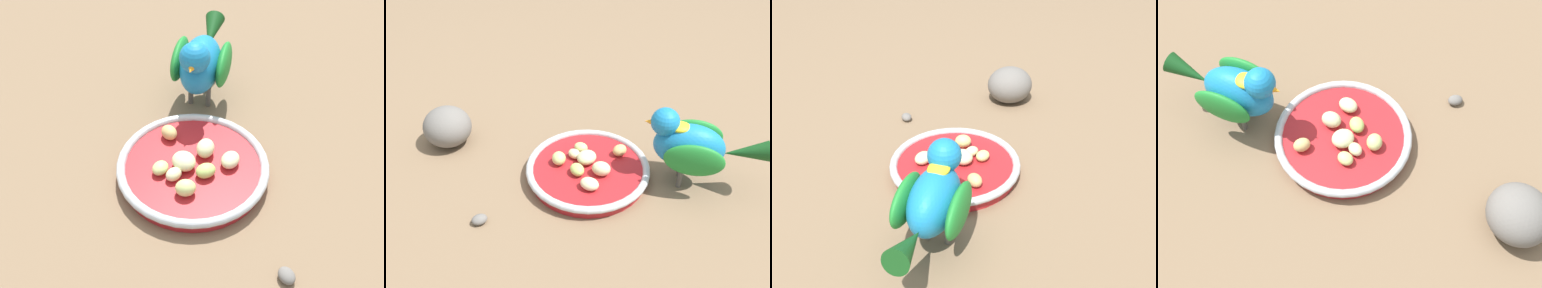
% 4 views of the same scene
% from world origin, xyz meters
% --- Properties ---
extents(ground_plane, '(4.00, 4.00, 0.00)m').
position_xyz_m(ground_plane, '(0.00, 0.00, 0.00)').
color(ground_plane, '#7A6047').
extents(feeding_bowl, '(0.22, 0.22, 0.03)m').
position_xyz_m(feeding_bowl, '(-0.02, -0.02, 0.01)').
color(feeding_bowl, '#AD1E23').
rests_on(feeding_bowl, ground_plane).
extents(apple_piece_0, '(0.03, 0.03, 0.03)m').
position_xyz_m(apple_piece_0, '(-0.05, -0.01, 0.03)').
color(apple_piece_0, beige).
rests_on(apple_piece_0, feeding_bowl).
extents(apple_piece_1, '(0.04, 0.03, 0.02)m').
position_xyz_m(apple_piece_1, '(-0.04, 0.03, 0.03)').
color(apple_piece_1, beige).
rests_on(apple_piece_1, feeding_bowl).
extents(apple_piece_2, '(0.03, 0.04, 0.02)m').
position_xyz_m(apple_piece_2, '(0.03, -0.02, 0.03)').
color(apple_piece_2, '#C6D17A').
rests_on(apple_piece_2, feeding_bowl).
extents(apple_piece_3, '(0.03, 0.04, 0.02)m').
position_xyz_m(apple_piece_3, '(-0.07, -0.07, 0.03)').
color(apple_piece_3, tan).
rests_on(apple_piece_3, feeding_bowl).
extents(apple_piece_4, '(0.03, 0.03, 0.02)m').
position_xyz_m(apple_piece_4, '(0.01, -0.04, 0.03)').
color(apple_piece_4, beige).
rests_on(apple_piece_4, feeding_bowl).
extents(apple_piece_5, '(0.05, 0.05, 0.02)m').
position_xyz_m(apple_piece_5, '(-0.02, -0.03, 0.03)').
color(apple_piece_5, beige).
rests_on(apple_piece_5, feeding_bowl).
extents(apple_piece_6, '(0.04, 0.04, 0.02)m').
position_xyz_m(apple_piece_6, '(-0.01, -0.00, 0.03)').
color(apple_piece_6, '#B2CC66').
rests_on(apple_piece_6, feeding_bowl).
extents(apple_piece_7, '(0.03, 0.03, 0.02)m').
position_xyz_m(apple_piece_7, '(0.00, -0.06, 0.03)').
color(apple_piece_7, '#C6D17A').
rests_on(apple_piece_7, feeding_bowl).
extents(parrot, '(0.21, 0.10, 0.15)m').
position_xyz_m(parrot, '(-0.19, -0.04, 0.08)').
color(parrot, '#59544C').
rests_on(parrot, ground_plane).
extents(rock_large, '(0.13, 0.13, 0.08)m').
position_xyz_m(rock_large, '(0.27, -0.06, 0.04)').
color(rock_large, slate).
rests_on(rock_large, ground_plane).
extents(pebble_0, '(0.03, 0.03, 0.02)m').
position_xyz_m(pebble_0, '(0.12, 0.13, 0.01)').
color(pebble_0, slate).
rests_on(pebble_0, ground_plane).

